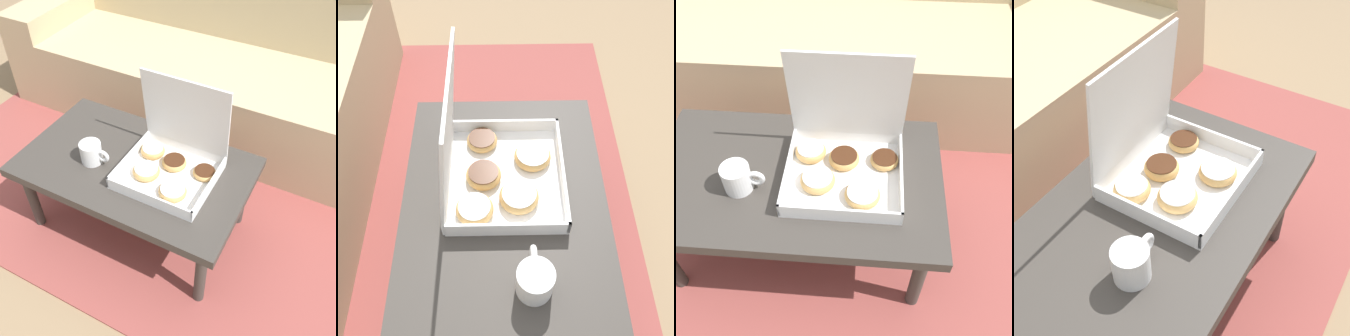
% 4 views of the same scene
% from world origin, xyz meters
% --- Properties ---
extents(ground_plane, '(12.00, 12.00, 0.00)m').
position_xyz_m(ground_plane, '(0.00, 0.00, 0.00)').
color(ground_plane, '#937756').
extents(area_rug, '(2.54, 1.88, 0.01)m').
position_xyz_m(area_rug, '(0.00, 0.30, 0.01)').
color(area_rug, '#994742').
rests_on(area_rug, ground_plane).
extents(couch, '(2.42, 0.80, 0.90)m').
position_xyz_m(couch, '(0.00, 0.80, 0.31)').
color(couch, tan).
rests_on(couch, ground_plane).
extents(coffee_table, '(0.93, 0.56, 0.38)m').
position_xyz_m(coffee_table, '(0.00, -0.15, 0.34)').
color(coffee_table, '#3D3833').
rests_on(coffee_table, ground_plane).
extents(pastry_box, '(0.36, 0.32, 0.37)m').
position_xyz_m(pastry_box, '(0.15, -0.12, 0.44)').
color(pastry_box, white).
rests_on(pastry_box, coffee_table).
extents(coffee_mug, '(0.13, 0.09, 0.09)m').
position_xyz_m(coffee_mug, '(-0.16, -0.22, 0.43)').
color(coffee_mug, white).
rests_on(coffee_mug, coffee_table).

